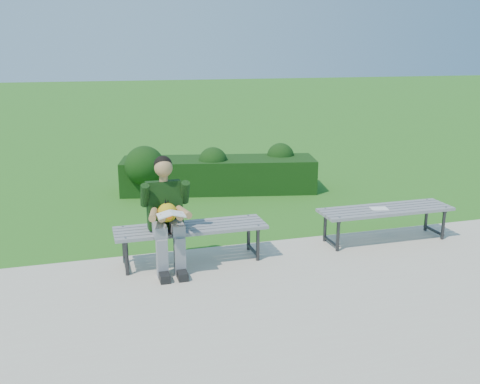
{
  "coord_description": "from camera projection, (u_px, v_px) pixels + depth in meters",
  "views": [
    {
      "loc": [
        -1.69,
        -6.36,
        2.5
      ],
      "look_at": [
        0.11,
        -0.23,
        0.8
      ],
      "focal_mm": 40.0,
      "sensor_mm": 36.0,
      "label": 1
    }
  ],
  "objects": [
    {
      "name": "ground",
      "position": [
        227.0,
        247.0,
        7.0
      ],
      "size": [
        80.0,
        80.0,
        0.0
      ],
      "color": "#297817",
      "rests_on": "ground"
    },
    {
      "name": "walkway",
      "position": [
        272.0,
        305.0,
        5.38
      ],
      "size": [
        30.0,
        3.5,
        0.02
      ],
      "color": "#B3A997",
      "rests_on": "ground"
    },
    {
      "name": "hedge",
      "position": [
        212.0,
        172.0,
        9.65
      ],
      "size": [
        3.58,
        1.58,
        0.91
      ],
      "color": "#153F15",
      "rests_on": "ground"
    },
    {
      "name": "bench_left",
      "position": [
        191.0,
        231.0,
        6.37
      ],
      "size": [
        1.8,
        0.5,
        0.46
      ],
      "color": "slate",
      "rests_on": "walkway"
    },
    {
      "name": "bench_right",
      "position": [
        386.0,
        212.0,
        7.1
      ],
      "size": [
        1.8,
        0.5,
        0.46
      ],
      "color": "slate",
      "rests_on": "walkway"
    },
    {
      "name": "seated_boy",
      "position": [
        166.0,
        211.0,
        6.12
      ],
      "size": [
        0.56,
        0.76,
        1.31
      ],
      "color": "gray",
      "rests_on": "walkway"
    },
    {
      "name": "paper_sheet",
      "position": [
        379.0,
        209.0,
        7.05
      ],
      "size": [
        0.25,
        0.2,
        0.01
      ],
      "color": "white",
      "rests_on": "bench_right"
    }
  ]
}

